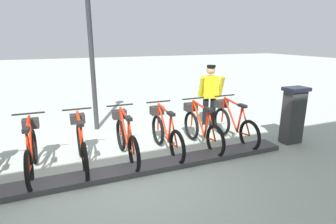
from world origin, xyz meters
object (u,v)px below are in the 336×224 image
object	(u,v)px
bike_docked_3	(126,138)
worker_near_rack	(210,94)
bike_docked_5	(31,151)
bike_docked_4	(81,144)
lamp_post	(90,35)
payment_kiosk	(293,114)
bike_docked_1	(201,128)
bike_docked_0	(233,123)
bike_docked_2	(165,132)

from	to	relation	value
bike_docked_3	worker_near_rack	size ratio (longest dim) A/B	1.04
bike_docked_5	bike_docked_4	bearing A→B (deg)	-90.00
bike_docked_4	lamp_post	size ratio (longest dim) A/B	0.48
payment_kiosk	bike_docked_3	world-z (taller)	payment_kiosk
bike_docked_1	bike_docked_4	world-z (taller)	same
lamp_post	worker_near_rack	bearing A→B (deg)	-110.06
bike_docked_0	bike_docked_1	size ratio (longest dim) A/B	1.00
payment_kiosk	bike_docked_5	xyz separation A→B (m)	(0.57, 5.36, -0.24)
bike_docked_1	bike_docked_2	bearing A→B (deg)	90.00
payment_kiosk	worker_near_rack	distance (m)	2.03
bike_docked_1	bike_docked_5	distance (m)	3.34
bike_docked_4	worker_near_rack	distance (m)	3.52
worker_near_rack	payment_kiosk	bearing A→B (deg)	-143.37
bike_docked_5	lamp_post	distance (m)	3.16
bike_docked_3	worker_near_rack	world-z (taller)	worker_near_rack
bike_docked_0	bike_docked_5	distance (m)	4.17
bike_docked_0	bike_docked_2	world-z (taller)	same
bike_docked_2	bike_docked_3	size ratio (longest dim) A/B	1.00
bike_docked_3	lamp_post	bearing A→B (deg)	8.15
bike_docked_0	bike_docked_3	xyz separation A→B (m)	(0.00, 2.50, 0.00)
bike_docked_2	bike_docked_3	xyz separation A→B (m)	(0.00, 0.83, 0.00)
bike_docked_0	payment_kiosk	bearing A→B (deg)	-115.67
payment_kiosk	bike_docked_4	world-z (taller)	payment_kiosk
bike_docked_1	bike_docked_0	bearing A→B (deg)	-90.00
bike_docked_0	lamp_post	world-z (taller)	lamp_post
bike_docked_1	bike_docked_3	size ratio (longest dim) A/B	1.00
bike_docked_2	bike_docked_3	world-z (taller)	same
bike_docked_1	bike_docked_4	distance (m)	2.50
bike_docked_2	bike_docked_4	bearing A→B (deg)	90.00
bike_docked_5	bike_docked_3	bearing A→B (deg)	-90.00
bike_docked_1	bike_docked_2	world-z (taller)	same
bike_docked_1	payment_kiosk	bearing A→B (deg)	-105.77
bike_docked_1	bike_docked_5	size ratio (longest dim) A/B	1.00
payment_kiosk	bike_docked_0	bearing A→B (deg)	64.33
bike_docked_4	bike_docked_0	bearing A→B (deg)	-90.00
bike_docked_1	bike_docked_5	world-z (taller)	same
bike_docked_0	bike_docked_4	size ratio (longest dim) A/B	1.00
bike_docked_4	worker_near_rack	bearing A→B (deg)	-72.61
bike_docked_2	bike_docked_4	distance (m)	1.67
bike_docked_2	worker_near_rack	world-z (taller)	worker_near_rack
payment_kiosk	bike_docked_1	size ratio (longest dim) A/B	0.74
bike_docked_2	bike_docked_5	bearing A→B (deg)	90.00
bike_docked_0	bike_docked_5	size ratio (longest dim) A/B	1.00
bike_docked_0	worker_near_rack	size ratio (longest dim) A/B	1.04
bike_docked_1	lamp_post	xyz separation A→B (m)	(2.06, 1.96, 1.97)
worker_near_rack	bike_docked_4	bearing A→B (deg)	107.39
bike_docked_1	worker_near_rack	world-z (taller)	worker_near_rack
payment_kiosk	bike_docked_4	xyz separation A→B (m)	(0.57, 4.53, -0.24)
bike_docked_2	lamp_post	bearing A→B (deg)	28.73
bike_docked_0	bike_docked_1	world-z (taller)	same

